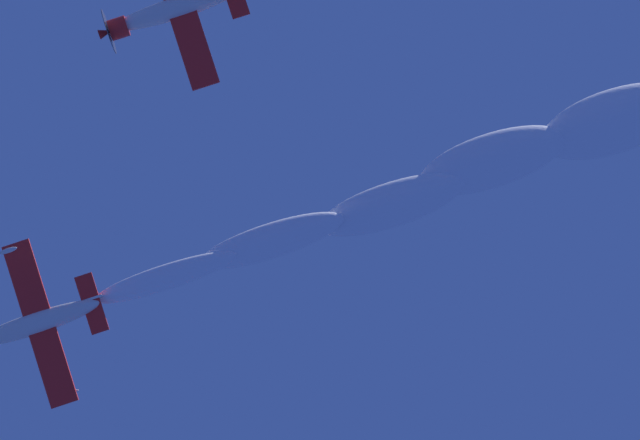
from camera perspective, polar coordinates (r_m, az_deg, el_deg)
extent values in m
ellipsoid|color=silver|center=(72.67, -11.40, -4.11)|extent=(5.93, 5.39, 1.65)
cube|color=red|center=(72.48, -11.26, -4.12)|extent=(6.59, 7.19, 2.23)
ellipsoid|color=silver|center=(71.07, -12.50, -1.22)|extent=(0.88, 0.83, 0.35)
ellipsoid|color=silver|center=(74.09, -10.06, -6.90)|extent=(0.88, 0.83, 0.35)
cube|color=red|center=(72.20, -9.22, -3.35)|extent=(2.67, 2.84, 0.87)
cube|color=silver|center=(72.66, -9.16, -3.18)|extent=(1.05, 1.06, 1.18)
ellipsoid|color=#1E232D|center=(73.11, -11.61, -4.06)|extent=(1.69, 1.65, 0.89)
ellipsoid|color=silver|center=(71.77, -5.81, 8.52)|extent=(5.97, 5.38, 1.81)
cylinder|color=red|center=(71.88, -8.15, 7.69)|extent=(1.51, 1.64, 1.40)
cone|color=red|center=(71.92, -8.65, 7.51)|extent=(0.93, 0.96, 0.68)
cylinder|color=#3F3F47|center=(71.91, -8.54, 7.55)|extent=(1.81, 2.34, 2.92)
cube|color=red|center=(71.61, -5.64, 8.54)|extent=(6.51, 7.09, 2.74)
ellipsoid|color=silver|center=(72.79, -4.56, 5.54)|extent=(0.89, 0.83, 0.38)
ellipsoid|color=#1E232D|center=(72.19, -6.07, 8.52)|extent=(1.70, 1.67, 0.95)
ellipsoid|color=white|center=(71.87, -6.29, -2.33)|extent=(6.81, 6.21, 1.96)
ellipsoid|color=white|center=(71.54, -2.02, -0.86)|extent=(7.17, 6.62, 2.45)
ellipsoid|color=white|center=(72.00, 2.90, 0.61)|extent=(7.53, 7.02, 2.95)
ellipsoid|color=white|center=(72.76, 6.95, 2.40)|extent=(7.89, 7.42, 3.45)
ellipsoid|color=white|center=(73.88, 11.81, 3.93)|extent=(8.25, 7.82, 3.95)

